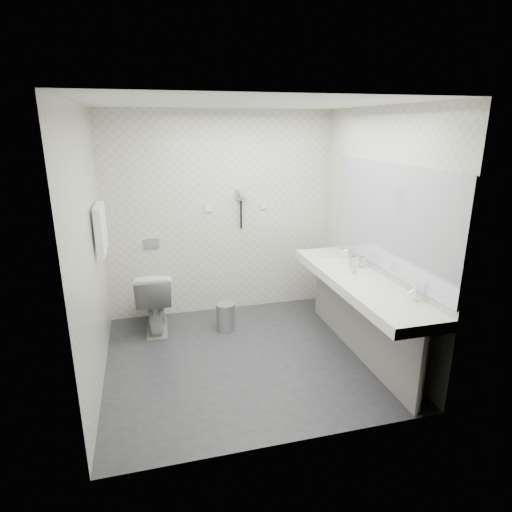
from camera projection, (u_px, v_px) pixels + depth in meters
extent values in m
plane|color=#29292E|center=(246.00, 357.00, 4.46)|extent=(2.80, 2.80, 0.00)
plane|color=silver|center=(244.00, 103.00, 3.73)|extent=(2.80, 2.80, 0.00)
plane|color=beige|center=(221.00, 215.00, 5.29)|extent=(2.80, 0.00, 2.80)
plane|color=beige|center=(289.00, 290.00, 2.89)|extent=(2.80, 0.00, 2.80)
plane|color=beige|center=(89.00, 252.00, 3.75)|extent=(0.00, 2.60, 2.60)
plane|color=beige|center=(376.00, 233.00, 4.43)|extent=(0.00, 2.60, 2.60)
cube|color=silver|center=(358.00, 282.00, 4.31)|extent=(0.55, 2.20, 0.10)
cube|color=gray|center=(358.00, 320.00, 4.45)|extent=(0.03, 2.15, 0.75)
cylinder|color=silver|center=(422.00, 374.00, 3.49)|extent=(0.06, 0.06, 0.75)
cylinder|color=silver|center=(321.00, 285.00, 5.41)|extent=(0.06, 0.06, 0.75)
cube|color=#B2BCC6|center=(387.00, 218.00, 4.19)|extent=(0.02, 2.20, 1.05)
ellipsoid|color=silver|center=(394.00, 304.00, 3.70)|extent=(0.40, 0.31, 0.05)
ellipsoid|color=silver|center=(332.00, 260.00, 4.90)|extent=(0.40, 0.31, 0.05)
cylinder|color=silver|center=(415.00, 292.00, 3.72)|extent=(0.04, 0.04, 0.15)
cylinder|color=silver|center=(348.00, 251.00, 4.93)|extent=(0.04, 0.04, 0.15)
imported|color=silver|center=(353.00, 269.00, 4.42)|extent=(0.06, 0.06, 0.09)
cylinder|color=silver|center=(362.00, 262.00, 4.59)|extent=(0.07, 0.07, 0.12)
cylinder|color=silver|center=(353.00, 261.00, 4.62)|extent=(0.07, 0.07, 0.12)
imported|color=silver|center=(155.00, 300.00, 4.99)|extent=(0.45, 0.75, 0.74)
cube|color=#B2B5BA|center=(152.00, 243.00, 5.16)|extent=(0.18, 0.02, 0.12)
cylinder|color=#B2B5BA|center=(226.00, 317.00, 5.03)|extent=(0.23, 0.23, 0.31)
cylinder|color=#B2B5BA|center=(225.00, 304.00, 4.98)|extent=(0.22, 0.22, 0.02)
cylinder|color=silver|center=(97.00, 207.00, 4.18)|extent=(0.02, 0.62, 0.02)
cube|color=white|center=(100.00, 232.00, 4.12)|extent=(0.07, 0.24, 0.48)
cube|color=white|center=(102.00, 226.00, 4.38)|extent=(0.07, 0.24, 0.48)
cube|color=#97969B|center=(241.00, 194.00, 5.25)|extent=(0.10, 0.04, 0.14)
cylinder|color=#97969B|center=(242.00, 193.00, 5.18)|extent=(0.08, 0.14, 0.08)
cylinder|color=black|center=(241.00, 215.00, 5.31)|extent=(0.02, 0.02, 0.35)
cube|color=silver|center=(208.00, 208.00, 5.22)|extent=(0.09, 0.02, 0.09)
cube|color=silver|center=(264.00, 205.00, 5.39)|extent=(0.09, 0.02, 0.09)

